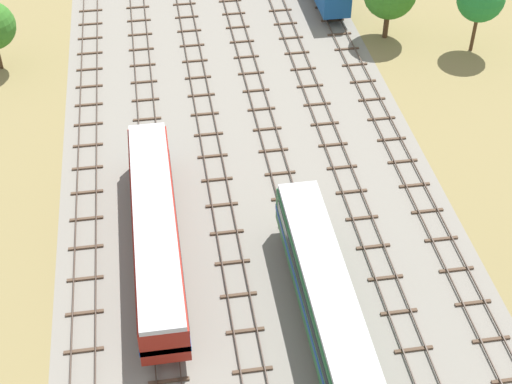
# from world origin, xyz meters

# --- Properties ---
(ground_plane) EXTENTS (480.00, 480.00, 0.00)m
(ground_plane) POSITION_xyz_m (0.00, 56.00, 0.00)
(ground_plane) COLOR olive
(ballast_bed) EXTENTS (28.57, 176.00, 0.01)m
(ballast_bed) POSITION_xyz_m (0.00, 56.00, 0.00)
(ballast_bed) COLOR gray
(ballast_bed) RESTS_ON ground
(track_far_left) EXTENTS (2.40, 126.00, 0.29)m
(track_far_left) POSITION_xyz_m (-12.28, 57.00, 0.14)
(track_far_left) COLOR #47382D
(track_far_left) RESTS_ON ground
(track_left) EXTENTS (2.40, 126.00, 0.29)m
(track_left) POSITION_xyz_m (-7.37, 57.00, 0.14)
(track_left) COLOR #47382D
(track_left) RESTS_ON ground
(track_centre_left) EXTENTS (2.40, 126.00, 0.29)m
(track_centre_left) POSITION_xyz_m (-2.46, 57.00, 0.14)
(track_centre_left) COLOR #47382D
(track_centre_left) RESTS_ON ground
(track_centre) EXTENTS (2.40, 126.00, 0.29)m
(track_centre) POSITION_xyz_m (2.46, 57.00, 0.14)
(track_centre) COLOR #47382D
(track_centre) RESTS_ON ground
(track_centre_right) EXTENTS (2.40, 126.00, 0.29)m
(track_centre_right) POSITION_xyz_m (7.37, 57.00, 0.14)
(track_centre_right) COLOR #47382D
(track_centre_right) RESTS_ON ground
(track_right) EXTENTS (2.40, 126.00, 0.29)m
(track_right) POSITION_xyz_m (12.28, 57.00, 0.14)
(track_right) COLOR #47382D
(track_right) RESTS_ON ground
(passenger_coach_centre_nearest) EXTENTS (2.96, 22.00, 3.80)m
(passenger_coach_centre_nearest) POSITION_xyz_m (2.46, 29.41, 2.61)
(passenger_coach_centre_nearest) COLOR #286638
(passenger_coach_centre_nearest) RESTS_ON ground
(diesel_railcar_left_near) EXTENTS (2.96, 20.50, 3.80)m
(diesel_railcar_left_near) POSITION_xyz_m (-7.37, 38.94, 2.60)
(diesel_railcar_left_near) COLOR maroon
(diesel_railcar_left_near) RESTS_ON ground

